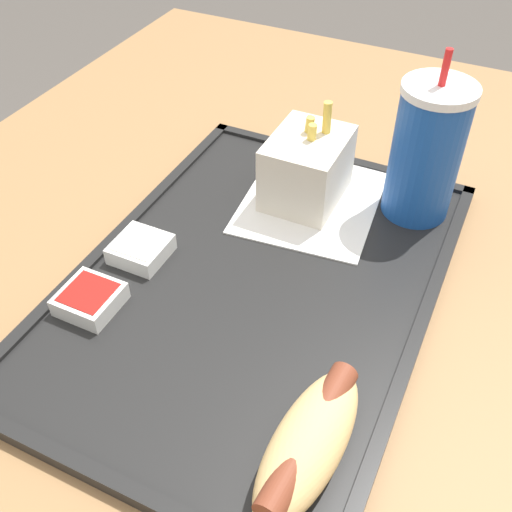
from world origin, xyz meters
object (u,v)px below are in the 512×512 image
fries_carton (307,168)px  sauce_cup_ketchup (90,299)px  hot_dog_far (309,442)px  sauce_cup_mayo (140,249)px  soda_cup (426,152)px

fries_carton → sauce_cup_ketchup: bearing=-26.0°
hot_dog_far → sauce_cup_mayo: bearing=-119.7°
hot_dog_far → sauce_cup_mayo: hot_dog_far is taller
fries_carton → sauce_cup_ketchup: size_ratio=2.16×
sauce_cup_mayo → hot_dog_far: bearing=60.3°
soda_cup → sauce_cup_ketchup: (0.27, -0.23, -0.06)m
hot_dog_far → sauce_cup_ketchup: hot_dog_far is taller
sauce_cup_mayo → sauce_cup_ketchup: 0.08m
fries_carton → sauce_cup_mayo: fries_carton is taller
soda_cup → sauce_cup_mayo: (0.19, -0.22, -0.06)m
soda_cup → sauce_cup_ketchup: soda_cup is taller
soda_cup → hot_dog_far: soda_cup is taller
sauce_cup_mayo → sauce_cup_ketchup: same height
soda_cup → sauce_cup_mayo: 0.30m
fries_carton → hot_dog_far: bearing=22.3°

